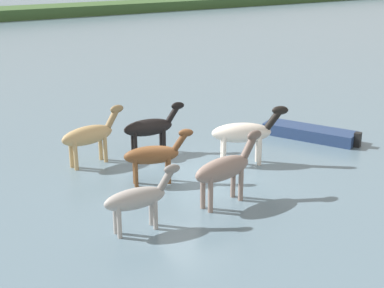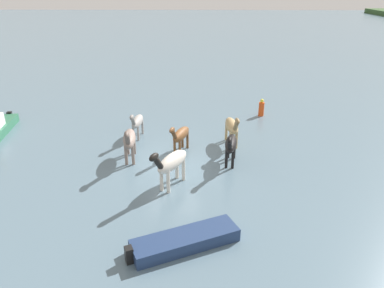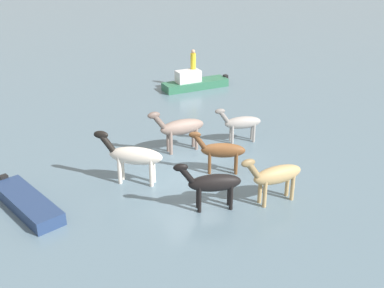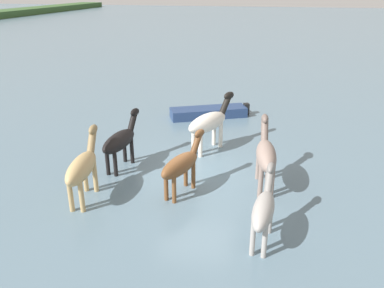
{
  "view_description": "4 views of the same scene",
  "coord_description": "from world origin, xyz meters",
  "px_view_note": "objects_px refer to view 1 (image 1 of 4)",
  "views": [
    {
      "loc": [
        -8.87,
        -13.78,
        6.91
      ],
      "look_at": [
        0.87,
        0.99,
        0.76
      ],
      "focal_mm": 50.9,
      "sensor_mm": 36.0,
      "label": 1
    },
    {
      "loc": [
        16.17,
        1.27,
        8.1
      ],
      "look_at": [
        0.52,
        0.91,
        1.15
      ],
      "focal_mm": 34.24,
      "sensor_mm": 36.0,
      "label": 2
    },
    {
      "loc": [
        5.16,
        16.07,
        8.91
      ],
      "look_at": [
        -0.09,
        -0.55,
        1.01
      ],
      "focal_mm": 44.42,
      "sensor_mm": 36.0,
      "label": 3
    },
    {
      "loc": [
        -11.12,
        -2.33,
        5.94
      ],
      "look_at": [
        0.75,
        0.36,
        0.89
      ],
      "focal_mm": 36.14,
      "sensor_mm": 36.0,
      "label": 4
    }
  ],
  "objects_px": {
    "horse_pinto_flank": "(225,168)",
    "horse_rear_stallion": "(90,135)",
    "horse_mid_herd": "(154,155)",
    "horse_chestnut_trailing": "(244,133)",
    "boat_skiff_near": "(310,135)",
    "horse_dun_straggler": "(138,198)",
    "horse_lead": "(150,127)"
  },
  "relations": [
    {
      "from": "horse_pinto_flank",
      "to": "horse_lead",
      "type": "bearing_deg",
      "value": 79.7
    },
    {
      "from": "horse_chestnut_trailing",
      "to": "boat_skiff_near",
      "type": "relative_size",
      "value": 0.67
    },
    {
      "from": "horse_mid_herd",
      "to": "horse_chestnut_trailing",
      "type": "distance_m",
      "value": 3.46
    },
    {
      "from": "horse_chestnut_trailing",
      "to": "boat_skiff_near",
      "type": "height_order",
      "value": "horse_chestnut_trailing"
    },
    {
      "from": "horse_mid_herd",
      "to": "horse_rear_stallion",
      "type": "bearing_deg",
      "value": 129.89
    },
    {
      "from": "horse_pinto_flank",
      "to": "horse_mid_herd",
      "type": "bearing_deg",
      "value": 104.71
    },
    {
      "from": "horse_dun_straggler",
      "to": "boat_skiff_near",
      "type": "relative_size",
      "value": 0.58
    },
    {
      "from": "horse_mid_herd",
      "to": "horse_pinto_flank",
      "type": "xyz_separation_m",
      "value": [
        0.97,
        -2.43,
        0.14
      ]
    },
    {
      "from": "horse_dun_straggler",
      "to": "horse_rear_stallion",
      "type": "distance_m",
      "value": 5.31
    },
    {
      "from": "horse_lead",
      "to": "horse_chestnut_trailing",
      "type": "bearing_deg",
      "value": -41.94
    },
    {
      "from": "horse_dun_straggler",
      "to": "horse_rear_stallion",
      "type": "relative_size",
      "value": 0.87
    },
    {
      "from": "horse_dun_straggler",
      "to": "horse_chestnut_trailing",
      "type": "bearing_deg",
      "value": 28.3
    },
    {
      "from": "horse_pinto_flank",
      "to": "horse_lead",
      "type": "xyz_separation_m",
      "value": [
        0.29,
        4.9,
        -0.09
      ]
    },
    {
      "from": "horse_lead",
      "to": "horse_dun_straggler",
      "type": "relative_size",
      "value": 1.09
    },
    {
      "from": "horse_chestnut_trailing",
      "to": "horse_dun_straggler",
      "type": "bearing_deg",
      "value": -128.65
    },
    {
      "from": "horse_rear_stallion",
      "to": "horse_pinto_flank",
      "type": "bearing_deg",
      "value": -76.27
    },
    {
      "from": "horse_mid_herd",
      "to": "horse_pinto_flank",
      "type": "bearing_deg",
      "value": -48.89
    },
    {
      "from": "horse_rear_stallion",
      "to": "horse_chestnut_trailing",
      "type": "bearing_deg",
      "value": -40.35
    },
    {
      "from": "horse_lead",
      "to": "horse_rear_stallion",
      "type": "relative_size",
      "value": 0.95
    },
    {
      "from": "horse_pinto_flank",
      "to": "horse_dun_straggler",
      "type": "height_order",
      "value": "horse_pinto_flank"
    },
    {
      "from": "horse_pinto_flank",
      "to": "horse_dun_straggler",
      "type": "relative_size",
      "value": 1.19
    },
    {
      "from": "horse_rear_stallion",
      "to": "boat_skiff_near",
      "type": "bearing_deg",
      "value": -21.88
    },
    {
      "from": "horse_chestnut_trailing",
      "to": "boat_skiff_near",
      "type": "distance_m",
      "value": 4.13
    },
    {
      "from": "horse_dun_straggler",
      "to": "horse_lead",
      "type": "bearing_deg",
      "value": 62.47
    },
    {
      "from": "horse_pinto_flank",
      "to": "horse_rear_stallion",
      "type": "relative_size",
      "value": 1.04
    },
    {
      "from": "horse_rear_stallion",
      "to": "boat_skiff_near",
      "type": "relative_size",
      "value": 0.66
    },
    {
      "from": "horse_chestnut_trailing",
      "to": "boat_skiff_near",
      "type": "xyz_separation_m",
      "value": [
        3.95,
        0.71,
        -0.98
      ]
    },
    {
      "from": "horse_mid_herd",
      "to": "horse_dun_straggler",
      "type": "bearing_deg",
      "value": -107.83
    },
    {
      "from": "horse_pinto_flank",
      "to": "horse_lead",
      "type": "distance_m",
      "value": 4.91
    },
    {
      "from": "horse_lead",
      "to": "boat_skiff_near",
      "type": "distance_m",
      "value": 6.51
    },
    {
      "from": "horse_pinto_flank",
      "to": "horse_rear_stallion",
      "type": "height_order",
      "value": "horse_pinto_flank"
    },
    {
      "from": "horse_pinto_flank",
      "to": "horse_chestnut_trailing",
      "type": "height_order",
      "value": "horse_chestnut_trailing"
    }
  ]
}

